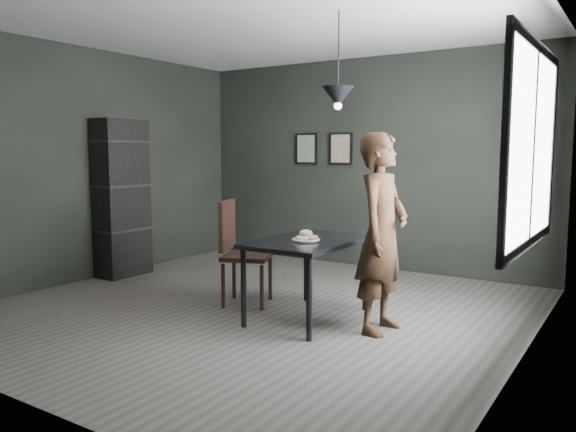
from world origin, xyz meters
The scene contains 13 objects.
ground centered at (0.00, 0.00, 0.00)m, with size 5.00×5.00×0.00m, color #383330.
back_wall centered at (0.00, 2.50, 1.40)m, with size 5.00×0.10×2.80m, color black.
ceiling centered at (0.00, 0.00, 2.80)m, with size 5.00×5.00×0.02m.
window_assembly centered at (2.47, 0.20, 1.60)m, with size 0.04×1.96×1.56m.
cafe_table centered at (0.60, 0.00, 0.67)m, with size 0.80×1.20×0.75m.
white_plate centered at (0.63, -0.09, 0.76)m, with size 0.23×0.23×0.01m, color white.
donut_pile centered at (0.63, -0.09, 0.79)m, with size 0.21×0.20×0.09m.
woman centered at (1.33, 0.03, 0.86)m, with size 0.63×0.41×1.73m, color black.
wood_chair centered at (-0.27, 0.06, 0.61)m, with size 0.60×0.60×1.07m.
shelf_unit centered at (-2.32, 0.33, 0.98)m, with size 0.37×0.65×1.96m, color black.
pendant_lamp centered at (0.85, 0.10, 2.05)m, with size 0.28×0.28×0.86m.
framed_print_left centered at (-0.90, 2.47, 1.60)m, with size 0.34×0.04×0.44m.
framed_print_right centered at (-0.35, 2.47, 1.60)m, with size 0.34×0.04×0.44m.
Camera 1 is at (3.24, -4.42, 1.57)m, focal length 35.00 mm.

